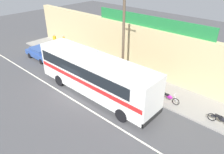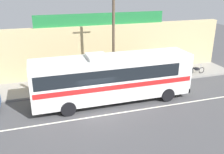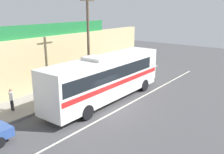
% 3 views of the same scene
% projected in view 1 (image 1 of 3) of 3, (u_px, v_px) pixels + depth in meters
% --- Properties ---
extents(ground_plane, '(70.00, 70.00, 0.00)m').
position_uv_depth(ground_plane, '(75.00, 92.00, 18.82)').
color(ground_plane, '#444447').
extents(sidewalk_slab, '(30.00, 3.60, 0.14)m').
position_uv_depth(sidewalk_slab, '(113.00, 72.00, 22.16)').
color(sidewalk_slab, gray).
rests_on(sidewalk_slab, ground_plane).
extents(storefront_facade, '(30.00, 0.70, 4.80)m').
position_uv_depth(storefront_facade, '(127.00, 45.00, 22.43)').
color(storefront_facade, tan).
rests_on(storefront_facade, ground_plane).
extents(storefront_billboard, '(12.33, 0.12, 1.10)m').
position_uv_depth(storefront_billboard, '(149.00, 22.00, 19.55)').
color(storefront_billboard, '#1E7538').
rests_on(storefront_billboard, storefront_facade).
extents(road_center_stripe, '(30.00, 0.14, 0.01)m').
position_uv_depth(road_center_stripe, '(67.00, 96.00, 18.30)').
color(road_center_stripe, silver).
rests_on(road_center_stripe, ground_plane).
extents(intercity_bus, '(11.79, 2.66, 3.78)m').
position_uv_depth(intercity_bus, '(94.00, 73.00, 17.66)').
color(intercity_bus, silver).
rests_on(intercity_bus, ground_plane).
extents(parked_car, '(4.39, 1.84, 1.37)m').
position_uv_depth(parked_car, '(41.00, 53.00, 24.94)').
color(parked_car, '#2D4C93').
rests_on(parked_car, ground_plane).
extents(utility_pole, '(1.60, 0.22, 8.29)m').
position_uv_depth(utility_pole, '(123.00, 41.00, 17.65)').
color(utility_pole, brown).
rests_on(utility_pole, sidewalk_slab).
extents(motorcycle_blue, '(1.95, 0.56, 0.94)m').
position_uv_depth(motorcycle_blue, '(168.00, 97.00, 17.18)').
color(motorcycle_blue, black).
rests_on(motorcycle_blue, sidewalk_slab).
extents(motorcycle_purple, '(1.86, 0.56, 0.94)m').
position_uv_depth(motorcycle_purple, '(221.00, 119.00, 14.75)').
color(motorcycle_purple, black).
rests_on(motorcycle_purple, sidewalk_slab).
extents(pedestrian_far_left, '(0.30, 0.48, 1.65)m').
position_uv_depth(pedestrian_far_left, '(84.00, 53.00, 24.08)').
color(pedestrian_far_left, black).
rests_on(pedestrian_far_left, sidewalk_slab).
extents(pedestrian_by_curb, '(0.30, 0.48, 1.75)m').
position_uv_depth(pedestrian_by_curb, '(63.00, 41.00, 27.49)').
color(pedestrian_by_curb, navy).
rests_on(pedestrian_by_curb, sidewalk_slab).
extents(pedestrian_far_right, '(0.30, 0.48, 1.74)m').
position_uv_depth(pedestrian_far_right, '(55.00, 40.00, 27.91)').
color(pedestrian_far_right, navy).
rests_on(pedestrian_far_right, sidewalk_slab).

